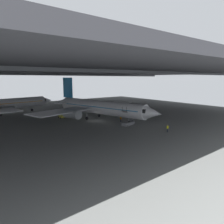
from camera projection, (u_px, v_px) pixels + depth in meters
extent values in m
plane|color=slate|center=(98.00, 121.00, 54.76)|extent=(110.00, 110.00, 0.00)
cube|color=#38383D|center=(73.00, 70.00, 63.26)|extent=(121.00, 99.00, 1.20)
cube|color=#4C4F54|center=(125.00, 72.00, 44.08)|extent=(115.50, 0.50, 0.70)
cube|color=#4C4F54|center=(53.00, 75.00, 76.32)|extent=(115.50, 0.50, 0.70)
cylinder|color=white|center=(100.00, 107.00, 55.40)|extent=(10.60, 28.22, 3.78)
cone|color=white|center=(152.00, 113.00, 45.79)|extent=(4.70, 5.31, 3.70)
cube|color=black|center=(143.00, 110.00, 47.16)|extent=(3.76, 3.35, 0.83)
cone|color=white|center=(63.00, 102.00, 64.95)|extent=(4.60, 6.65, 3.21)
cube|color=#1972B2|center=(68.00, 88.00, 62.74)|extent=(1.25, 4.05, 6.18)
cube|color=white|center=(77.00, 101.00, 64.89)|extent=(5.42, 4.18, 0.16)
cube|color=white|center=(64.00, 103.00, 60.78)|extent=(5.42, 4.18, 0.16)
cube|color=white|center=(110.00, 104.00, 65.83)|extent=(17.00, 10.55, 0.24)
cylinder|color=#9EA3A8|center=(111.00, 107.00, 63.22)|extent=(3.48, 5.34, 2.34)
cube|color=white|center=(61.00, 111.00, 50.64)|extent=(17.00, 10.55, 0.24)
cylinder|color=#9EA3A8|center=(72.00, 114.00, 50.97)|extent=(3.48, 5.34, 2.34)
cube|color=#1972B2|center=(100.00, 106.00, 55.35)|extent=(10.17, 26.24, 0.16)
cylinder|color=#9EA3A8|center=(129.00, 119.00, 50.01)|extent=(0.20, 0.20, 1.15)
cylinder|color=black|center=(129.00, 123.00, 50.14)|extent=(0.51, 0.95, 0.90)
cylinder|color=#9EA3A8|center=(99.00, 113.00, 59.37)|extent=(0.20, 0.20, 1.15)
cylinder|color=black|center=(99.00, 116.00, 59.50)|extent=(0.51, 0.95, 0.90)
cylinder|color=#9EA3A8|center=(87.00, 115.00, 55.50)|extent=(0.20, 0.20, 1.15)
cylinder|color=black|center=(87.00, 118.00, 55.63)|extent=(0.51, 0.95, 0.90)
cube|color=slate|center=(128.00, 123.00, 49.63)|extent=(4.09, 2.40, 0.70)
cube|color=slate|center=(128.00, 116.00, 49.33)|extent=(3.78, 2.14, 3.07)
cube|color=slate|center=(124.00, 111.00, 47.73)|extent=(1.39, 1.53, 0.12)
cylinder|color=black|center=(126.00, 109.00, 47.29)|extent=(0.06, 0.06, 1.00)
cylinder|color=black|center=(122.00, 109.00, 48.02)|extent=(0.06, 0.06, 1.00)
cylinder|color=black|center=(127.00, 126.00, 48.02)|extent=(0.32, 0.19, 0.30)
cylinder|color=black|center=(122.00, 125.00, 48.87)|extent=(0.32, 0.19, 0.30)
cylinder|color=black|center=(134.00, 124.00, 50.46)|extent=(0.32, 0.19, 0.30)
cylinder|color=black|center=(129.00, 123.00, 51.31)|extent=(0.32, 0.19, 0.30)
cylinder|color=#232838|center=(168.00, 130.00, 42.86)|extent=(0.14, 0.14, 0.80)
cylinder|color=#232838|center=(167.00, 130.00, 42.76)|extent=(0.14, 0.14, 0.80)
cube|color=yellow|center=(168.00, 127.00, 42.70)|extent=(0.37, 0.24, 0.57)
cylinder|color=yellow|center=(168.00, 127.00, 42.82)|extent=(0.09, 0.09, 0.54)
cylinder|color=yellow|center=(167.00, 127.00, 42.56)|extent=(0.09, 0.09, 0.54)
sphere|color=beige|center=(168.00, 125.00, 42.63)|extent=(0.22, 0.22, 0.22)
cylinder|color=#232838|center=(121.00, 121.00, 52.54)|extent=(0.14, 0.14, 0.82)
cylinder|color=#232838|center=(121.00, 121.00, 52.67)|extent=(0.14, 0.14, 0.82)
cube|color=orange|center=(121.00, 118.00, 52.49)|extent=(0.25, 0.38, 0.58)
cylinder|color=orange|center=(121.00, 118.00, 52.32)|extent=(0.09, 0.09, 0.55)
cylinder|color=orange|center=(120.00, 118.00, 52.65)|extent=(0.09, 0.09, 0.55)
sphere|color=tan|center=(121.00, 117.00, 52.42)|extent=(0.22, 0.22, 0.22)
cylinder|color=white|center=(6.00, 104.00, 64.09)|extent=(25.38, 7.06, 3.37)
cone|color=white|center=(47.00, 101.00, 74.12)|extent=(4.49, 3.87, 3.31)
cube|color=black|center=(41.00, 100.00, 72.53)|extent=(2.76, 3.19, 0.74)
cube|color=white|center=(1.00, 109.00, 55.27)|extent=(8.16, 14.86, 0.24)
cylinder|color=#9EA3A8|center=(6.00, 110.00, 57.83)|extent=(4.65, 2.72, 2.09)
cube|color=orange|center=(6.00, 103.00, 64.05)|extent=(23.57, 6.86, 0.16)
cylinder|color=#9EA3A8|center=(32.00, 108.00, 70.42)|extent=(0.20, 0.20, 1.15)
cylinder|color=black|center=(32.00, 110.00, 70.55)|extent=(0.93, 0.43, 0.90)
cylinder|color=#9EA3A8|center=(0.00, 112.00, 61.12)|extent=(0.20, 0.20, 1.15)
cylinder|color=black|center=(0.00, 115.00, 61.25)|extent=(0.93, 0.43, 0.90)
cube|color=yellow|center=(62.00, 116.00, 58.11)|extent=(1.40, 2.30, 0.70)
cylinder|color=black|center=(64.00, 118.00, 57.79)|extent=(0.22, 0.45, 0.44)
cylinder|color=black|center=(61.00, 118.00, 57.21)|extent=(0.22, 0.45, 0.44)
cylinder|color=black|center=(63.00, 117.00, 59.13)|extent=(0.22, 0.45, 0.44)
cylinder|color=black|center=(59.00, 117.00, 58.55)|extent=(0.22, 0.45, 0.44)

